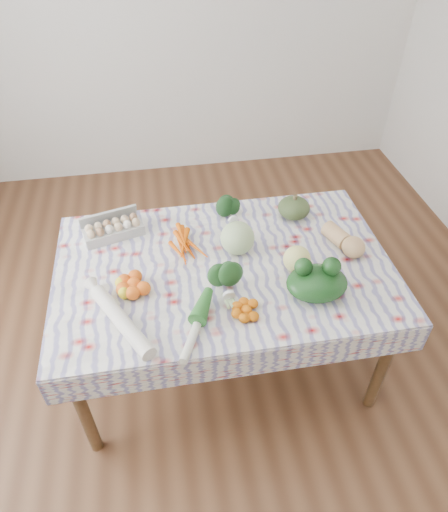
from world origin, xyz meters
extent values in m
plane|color=#53311C|center=(0.00, 0.00, 0.00)|extent=(4.50, 4.50, 0.00)
cube|color=silver|center=(0.00, 2.25, 1.40)|extent=(4.00, 0.04, 2.80)
cube|color=brown|center=(0.00, 0.00, 0.73)|extent=(1.60, 1.00, 0.04)
cylinder|color=brown|center=(-0.74, -0.44, 0.35)|extent=(0.06, 0.06, 0.71)
cylinder|color=brown|center=(0.74, -0.44, 0.35)|extent=(0.06, 0.06, 0.71)
cylinder|color=brown|center=(-0.74, 0.44, 0.35)|extent=(0.06, 0.06, 0.71)
cylinder|color=brown|center=(0.74, 0.44, 0.35)|extent=(0.06, 0.06, 0.71)
cube|color=silver|center=(0.00, 0.00, 0.76)|extent=(1.66, 1.06, 0.01)
cube|color=#B7B7B1|center=(-0.54, 0.32, 0.80)|extent=(0.33, 0.20, 0.08)
cube|color=#E85A07|center=(-0.16, 0.17, 0.78)|extent=(0.29, 0.27, 0.04)
ellipsoid|color=#173D19|center=(0.09, 0.35, 0.82)|extent=(0.16, 0.15, 0.12)
ellipsoid|color=#3B4D26|center=(0.45, 0.33, 0.82)|extent=(0.21, 0.21, 0.12)
sphere|color=#A7C383|center=(0.08, 0.09, 0.85)|extent=(0.23, 0.23, 0.17)
ellipsoid|color=tan|center=(0.63, 0.03, 0.82)|extent=(0.20, 0.27, 0.12)
cube|color=orange|center=(-0.44, -0.10, 0.80)|extent=(0.28, 0.28, 0.07)
ellipsoid|color=#1E4C1D|center=(-0.02, -0.20, 0.81)|extent=(0.15, 0.15, 0.10)
cube|color=orange|center=(0.04, -0.33, 0.79)|extent=(0.19, 0.19, 0.05)
sphere|color=#E0DC74|center=(0.34, -0.09, 0.83)|extent=(0.16, 0.16, 0.13)
ellipsoid|color=#113312|center=(0.39, -0.26, 0.82)|extent=(0.35, 0.32, 0.12)
cylinder|color=white|center=(-0.50, -0.31, 0.80)|extent=(0.29, 0.45, 0.07)
cylinder|color=white|center=(-0.18, -0.38, 0.78)|extent=(0.19, 0.36, 0.04)
camera|label=1|loc=(-0.28, -1.63, 2.31)|focal=32.00mm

